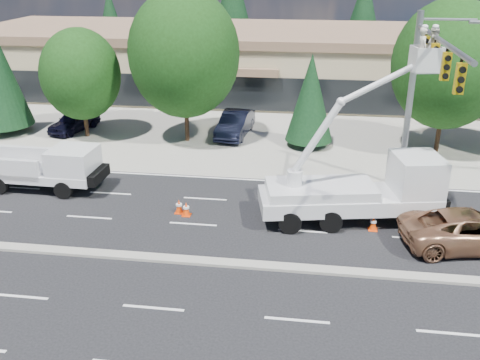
# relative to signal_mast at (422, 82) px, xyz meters

# --- Properties ---
(ground) EXTENTS (140.00, 140.00, 0.00)m
(ground) POSITION_rel_signal_mast_xyz_m (-10.03, -7.04, -6.06)
(ground) COLOR black
(ground) RESTS_ON ground
(concrete_apron) EXTENTS (140.00, 22.00, 0.01)m
(concrete_apron) POSITION_rel_signal_mast_xyz_m (-10.03, 12.96, -6.05)
(concrete_apron) COLOR gray
(concrete_apron) RESTS_ON ground
(road_median) EXTENTS (120.00, 0.55, 0.12)m
(road_median) POSITION_rel_signal_mast_xyz_m (-10.03, -7.04, -6.00)
(road_median) COLOR gray
(road_median) RESTS_ON ground
(strip_mall) EXTENTS (50.40, 15.40, 5.50)m
(strip_mall) POSITION_rel_signal_mast_xyz_m (-10.03, 22.93, -3.23)
(strip_mall) COLOR tan
(strip_mall) RESTS_ON ground
(tree_front_c) EXTENTS (5.21, 5.21, 7.23)m
(tree_front_c) POSITION_rel_signal_mast_xyz_m (-20.03, 7.96, -1.82)
(tree_front_c) COLOR #332114
(tree_front_c) RESTS_ON ground
(tree_front_d) EXTENTS (7.02, 7.02, 9.74)m
(tree_front_d) POSITION_rel_signal_mast_xyz_m (-13.03, 7.96, -0.35)
(tree_front_d) COLOR #332114
(tree_front_d) RESTS_ON ground
(tree_front_e) EXTENTS (3.02, 3.02, 5.95)m
(tree_front_e) POSITION_rel_signal_mast_xyz_m (-5.03, 7.96, -2.87)
(tree_front_e) COLOR #332114
(tree_front_e) RESTS_ON ground
(tree_front_f) EXTENTS (6.69, 6.69, 9.28)m
(tree_front_f) POSITION_rel_signal_mast_xyz_m (2.97, 7.96, -0.62)
(tree_front_f) COLOR #332114
(tree_front_f) RESTS_ON ground
(tree_back_a) EXTENTS (4.11, 4.11, 8.11)m
(tree_back_a) POSITION_rel_signal_mast_xyz_m (-28.03, 34.96, -1.71)
(tree_back_a) COLOR #332114
(tree_back_a) RESTS_ON ground
(tree_back_b) EXTENTS (5.79, 5.79, 11.41)m
(tree_back_b) POSITION_rel_signal_mast_xyz_m (-14.03, 34.96, 0.06)
(tree_back_b) COLOR #332114
(tree_back_b) RESTS_ON ground
(tree_back_c) EXTENTS (5.11, 5.11, 10.07)m
(tree_back_c) POSITION_rel_signal_mast_xyz_m (-0.03, 34.96, -0.65)
(tree_back_c) COLOR #332114
(tree_back_c) RESTS_ON ground
(signal_mast) EXTENTS (2.76, 10.16, 9.00)m
(signal_mast) POSITION_rel_signal_mast_xyz_m (0.00, 0.00, 0.00)
(signal_mast) COLOR gray
(signal_mast) RESTS_ON ground
(utility_pickup) EXTENTS (6.12, 2.54, 2.32)m
(utility_pickup) POSITION_rel_signal_mast_xyz_m (-18.37, -0.89, -5.10)
(utility_pickup) COLOR silver
(utility_pickup) RESTS_ON ground
(bucket_truck) EXTENTS (8.53, 3.97, 8.80)m
(bucket_truck) POSITION_rel_signal_mast_xyz_m (-2.22, -2.26, -4.15)
(bucket_truck) COLOR silver
(bucket_truck) RESTS_ON ground
(traffic_cone_b) EXTENTS (0.40, 0.40, 0.70)m
(traffic_cone_b) POSITION_rel_signal_mast_xyz_m (-10.94, -2.77, -5.72)
(traffic_cone_b) COLOR #EF3E07
(traffic_cone_b) RESTS_ON ground
(traffic_cone_c) EXTENTS (0.40, 0.40, 0.70)m
(traffic_cone_c) POSITION_rel_signal_mast_xyz_m (-10.54, -3.00, -5.72)
(traffic_cone_c) COLOR #EF3E07
(traffic_cone_c) RESTS_ON ground
(traffic_cone_d) EXTENTS (0.40, 0.40, 0.70)m
(traffic_cone_d) POSITION_rel_signal_mast_xyz_m (-1.92, -3.27, -5.72)
(traffic_cone_d) COLOR #EF3E07
(traffic_cone_d) RESTS_ON ground
(traffic_cone_e) EXTENTS (0.40, 0.40, 0.70)m
(traffic_cone_e) POSITION_rel_signal_mast_xyz_m (0.92, -2.76, -5.72)
(traffic_cone_e) COLOR #EF3E07
(traffic_cone_e) RESTS_ON ground
(minivan) EXTENTS (6.13, 3.67, 1.59)m
(minivan) POSITION_rel_signal_mast_xyz_m (1.93, -4.24, -5.26)
(minivan) COLOR #99694A
(minivan) RESTS_ON ground
(parked_car_west) EXTENTS (2.78, 4.52, 1.44)m
(parked_car_west) POSITION_rel_signal_mast_xyz_m (-21.36, 8.96, -5.34)
(parked_car_west) COLOR black
(parked_car_west) RESTS_ON ground
(parked_car_east) EXTENTS (2.22, 5.18, 1.66)m
(parked_car_east) POSITION_rel_signal_mast_xyz_m (-10.03, 9.44, -5.23)
(parked_car_east) COLOR black
(parked_car_east) RESTS_ON ground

